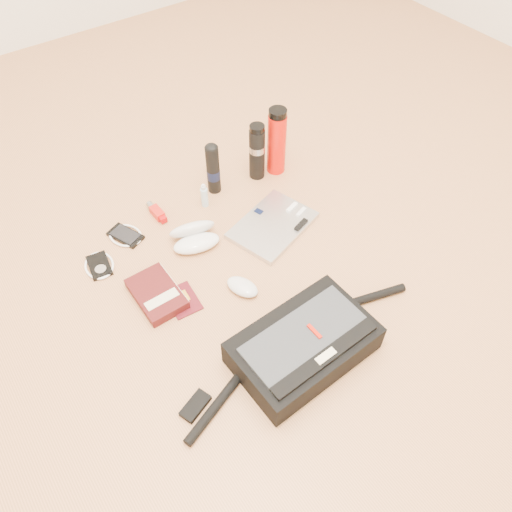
{
  "coord_description": "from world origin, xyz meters",
  "views": [
    {
      "loc": [
        -0.59,
        -0.77,
        1.3
      ],
      "look_at": [
        0.03,
        0.08,
        0.06
      ],
      "focal_mm": 35.0,
      "sensor_mm": 36.0,
      "label": 1
    }
  ],
  "objects_px": {
    "messenger_bag": "(303,346)",
    "book": "(157,294)",
    "thermos_black": "(257,152)",
    "thermos_red": "(277,142)",
    "laptop": "(273,225)"
  },
  "relations": [
    {
      "from": "laptop",
      "to": "book",
      "type": "xyz_separation_m",
      "value": [
        -0.48,
        -0.03,
        0.01
      ]
    },
    {
      "from": "book",
      "to": "laptop",
      "type": "bearing_deg",
      "value": 3.8
    },
    {
      "from": "messenger_bag",
      "to": "laptop",
      "type": "xyz_separation_m",
      "value": [
        0.24,
        0.46,
        -0.04
      ]
    },
    {
      "from": "laptop",
      "to": "thermos_red",
      "type": "xyz_separation_m",
      "value": [
        0.2,
        0.25,
        0.13
      ]
    },
    {
      "from": "messenger_bag",
      "to": "book",
      "type": "height_order",
      "value": "messenger_bag"
    },
    {
      "from": "messenger_bag",
      "to": "laptop",
      "type": "distance_m",
      "value": 0.52
    },
    {
      "from": "laptop",
      "to": "thermos_black",
      "type": "height_order",
      "value": "thermos_black"
    },
    {
      "from": "thermos_black",
      "to": "thermos_red",
      "type": "xyz_separation_m",
      "value": [
        0.08,
        -0.02,
        0.02
      ]
    },
    {
      "from": "thermos_red",
      "to": "laptop",
      "type": "bearing_deg",
      "value": -129.04
    },
    {
      "from": "book",
      "to": "thermos_black",
      "type": "xyz_separation_m",
      "value": [
        0.6,
        0.29,
        0.1
      ]
    },
    {
      "from": "thermos_red",
      "to": "thermos_black",
      "type": "bearing_deg",
      "value": 169.43
    },
    {
      "from": "messenger_bag",
      "to": "thermos_black",
      "type": "relative_size",
      "value": 3.57
    },
    {
      "from": "thermos_black",
      "to": "thermos_red",
      "type": "distance_m",
      "value": 0.09
    },
    {
      "from": "book",
      "to": "messenger_bag",
      "type": "bearing_deg",
      "value": -60.26
    },
    {
      "from": "messenger_bag",
      "to": "thermos_black",
      "type": "distance_m",
      "value": 0.81
    }
  ]
}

